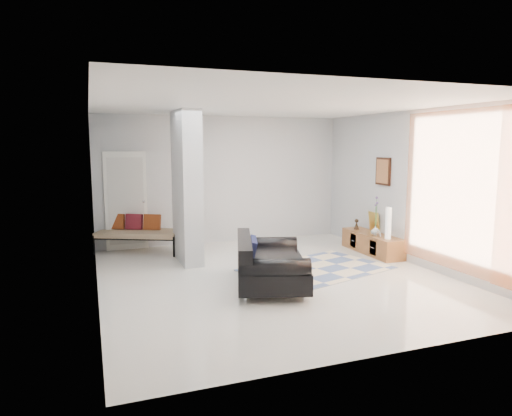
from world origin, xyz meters
name	(u,v)px	position (x,y,z in m)	size (l,w,h in m)	color
floor	(274,277)	(0.00, 0.00, 0.00)	(6.00, 6.00, 0.00)	silver
ceiling	(275,105)	(0.00, 0.00, 2.80)	(6.00, 6.00, 0.00)	white
wall_back	(223,180)	(0.00, 3.00, 1.40)	(6.00, 6.00, 0.00)	silver
wall_front	(388,223)	(0.00, -3.00, 1.40)	(6.00, 6.00, 0.00)	silver
wall_left	(94,200)	(-2.75, 0.00, 1.40)	(6.00, 6.00, 0.00)	silver
wall_right	(414,188)	(2.75, 0.00, 1.40)	(6.00, 6.00, 0.00)	silver
partition_column	(187,187)	(-1.10, 1.60, 1.40)	(0.35, 1.20, 2.80)	silver
hallway_door	(126,201)	(-2.10, 2.96, 1.02)	(0.85, 0.06, 2.04)	white
curtain	(458,191)	(2.67, -1.15, 1.45)	(2.55, 2.55, 0.00)	#FF8643
wall_art	(383,171)	(2.72, 0.90, 1.65)	(0.04, 0.45, 0.55)	black
media_console	(372,243)	(2.52, 0.90, 0.21)	(0.45, 1.59, 0.80)	brown
loveseat	(267,264)	(-0.27, -0.38, 0.35)	(1.50, 1.97, 0.76)	silver
daybed	(138,232)	(-1.91, 2.64, 0.42)	(1.78, 1.32, 0.77)	black
area_rug	(317,269)	(0.90, 0.20, 0.01)	(2.44, 1.63, 0.01)	beige
cylinder_lamp	(388,223)	(2.50, 0.37, 0.70)	(0.11, 0.11, 0.60)	white
bronze_figurine	(357,224)	(2.47, 1.41, 0.51)	(0.11, 0.11, 0.22)	black
vase	(375,231)	(2.47, 0.73, 0.49)	(0.18, 0.18, 0.19)	silver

